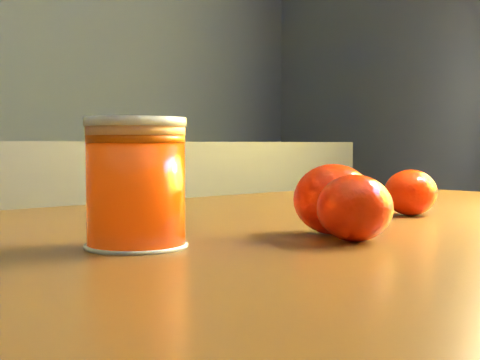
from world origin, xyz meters
TOP-DOWN VIEW (x-y plane):
  - table at (0.80, 0.24)m, footprint 1.22×0.96m
  - juice_glass at (0.58, 0.23)m, footprint 0.08×0.08m
  - orange_front at (0.76, 0.21)m, footprint 0.07×0.07m
  - orange_back at (0.93, 0.29)m, footprint 0.07×0.07m
  - orange_extra at (0.75, 0.17)m, footprint 0.06×0.06m

SIDE VIEW (x-z plane):
  - table at x=0.80m, z-range 0.30..1.12m
  - orange_back at x=0.93m, z-range 0.81..0.87m
  - orange_extra at x=0.75m, z-range 0.81..0.87m
  - orange_front at x=0.76m, z-range 0.81..0.88m
  - juice_glass at x=0.58m, z-range 0.82..0.91m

